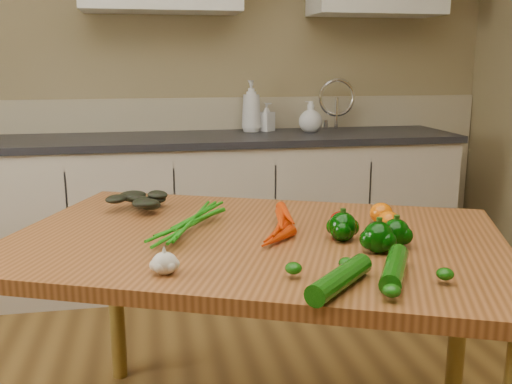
{
  "coord_description": "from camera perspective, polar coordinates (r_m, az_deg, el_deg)",
  "views": [
    {
      "loc": [
        -0.2,
        -1.14,
        1.32
      ],
      "look_at": [
        0.16,
        0.76,
        0.88
      ],
      "focal_mm": 40.0,
      "sensor_mm": 36.0,
      "label": 1
    }
  ],
  "objects": [
    {
      "name": "carrot_bunch",
      "position": [
        1.77,
        -0.39,
        -3.03
      ],
      "size": [
        0.34,
        0.3,
        0.07
      ],
      "primitive_type": null,
      "rotation": [
        0.0,
        0.0,
        -0.39
      ],
      "color": "#C53204",
      "rests_on": "table"
    },
    {
      "name": "tomato_a",
      "position": [
        1.83,
        8.41,
        -2.85
      ],
      "size": [
        0.06,
        0.06,
        0.06
      ],
      "primitive_type": "ellipsoid",
      "color": "#8A0802",
      "rests_on": "table"
    },
    {
      "name": "counter_run",
      "position": [
        3.46,
        -3.48,
        -1.59
      ],
      "size": [
        2.84,
        0.64,
        1.14
      ],
      "color": "#B5A897",
      "rests_on": "ground"
    },
    {
      "name": "pepper_b",
      "position": [
        1.7,
        13.81,
        -4.0
      ],
      "size": [
        0.08,
        0.08,
        0.08
      ],
      "primitive_type": "sphere",
      "color": "#032F02",
      "rests_on": "table"
    },
    {
      "name": "zucchini_b",
      "position": [
        1.36,
        8.4,
        -8.59
      ],
      "size": [
        0.22,
        0.22,
        0.05
      ],
      "primitive_type": "cylinder",
      "rotation": [
        1.57,
        0.0,
        -0.78
      ],
      "color": "#0C4307",
      "rests_on": "table"
    },
    {
      "name": "table",
      "position": [
        1.78,
        -0.09,
        -7.13
      ],
      "size": [
        1.74,
        1.46,
        0.8
      ],
      "rotation": [
        0.0,
        0.0,
        -0.39
      ],
      "color": "#98572C",
      "rests_on": "ground"
    },
    {
      "name": "leafy_greens",
      "position": [
        2.08,
        -11.97,
        -0.4
      ],
      "size": [
        0.21,
        0.19,
        0.11
      ],
      "primitive_type": null,
      "color": "black",
      "rests_on": "table"
    },
    {
      "name": "pepper_a",
      "position": [
        1.72,
        8.66,
        -3.44
      ],
      "size": [
        0.09,
        0.09,
        0.09
      ],
      "primitive_type": "sphere",
      "color": "#032F02",
      "rests_on": "table"
    },
    {
      "name": "pepper_c",
      "position": [
        1.63,
        12.15,
        -4.45
      ],
      "size": [
        0.09,
        0.09,
        0.09
      ],
      "primitive_type": "sphere",
      "color": "#032F02",
      "rests_on": "table"
    },
    {
      "name": "zucchini_a",
      "position": [
        1.45,
        13.7,
        -7.43
      ],
      "size": [
        0.16,
        0.23,
        0.05
      ],
      "primitive_type": "cylinder",
      "rotation": [
        1.57,
        0.0,
        -0.51
      ],
      "color": "#0C4307",
      "rests_on": "table"
    },
    {
      "name": "soap_bottle_b",
      "position": [
        3.56,
        1.06,
        7.51
      ],
      "size": [
        0.11,
        0.11,
        0.18
      ],
      "primitive_type": "imported",
      "rotation": [
        0.0,
        0.0,
        0.67
      ],
      "color": "silver",
      "rests_on": "counter_run"
    },
    {
      "name": "soap_bottle_a",
      "position": [
        3.53,
        -0.48,
        8.59
      ],
      "size": [
        0.13,
        0.13,
        0.31
      ],
      "primitive_type": "imported",
      "rotation": [
        0.0,
        0.0,
        3.24
      ],
      "color": "silver",
      "rests_on": "counter_run"
    },
    {
      "name": "room",
      "position": [
        1.33,
        -1.92,
        9.72
      ],
      "size": [
        4.04,
        5.04,
        2.64
      ],
      "color": "brown",
      "rests_on": "ground"
    },
    {
      "name": "soap_bottle_c",
      "position": [
        3.54,
        5.49,
        7.5
      ],
      "size": [
        0.18,
        0.18,
        0.19
      ],
      "primitive_type": "imported",
      "rotation": [
        0.0,
        0.0,
        4.39
      ],
      "color": "silver",
      "rests_on": "counter_run"
    },
    {
      "name": "garlic_bulb",
      "position": [
        1.46,
        -9.13,
        -7.05
      ],
      "size": [
        0.07,
        0.07,
        0.06
      ],
      "primitive_type": "ellipsoid",
      "color": "beige",
      "rests_on": "table"
    },
    {
      "name": "tomato_c",
      "position": [
        1.83,
        13.13,
        -2.92
      ],
      "size": [
        0.07,
        0.07,
        0.07
      ],
      "primitive_type": "ellipsoid",
      "color": "#D95B05",
      "rests_on": "table"
    },
    {
      "name": "tomato_b",
      "position": [
        1.93,
        12.41,
        -2.07
      ],
      "size": [
        0.08,
        0.08,
        0.07
      ],
      "primitive_type": "ellipsoid",
      "color": "#D95B05",
      "rests_on": "table"
    }
  ]
}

